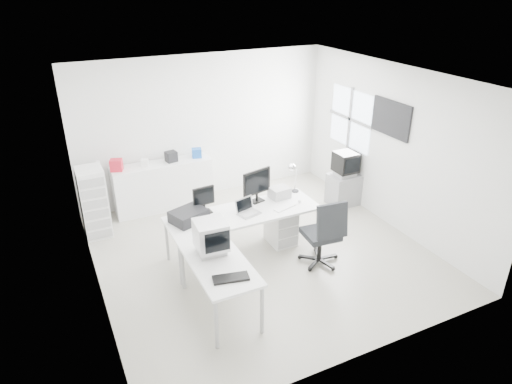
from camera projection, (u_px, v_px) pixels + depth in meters
name	position (u px, v px, depth m)	size (l,w,h in m)	color
floor	(261.00, 252.00, 7.40)	(5.00, 5.00, 0.01)	silver
ceiling	(262.00, 78.00, 6.20)	(5.00, 5.00, 0.01)	white
back_wall	(204.00, 128.00, 8.83)	(5.00, 0.02, 2.80)	silver
left_wall	(87.00, 206.00, 5.82)	(0.02, 5.00, 2.80)	silver
right_wall	(393.00, 148.00, 7.79)	(0.02, 5.00, 2.80)	silver
window	(350.00, 119.00, 8.67)	(0.02, 1.20, 1.10)	white
wall_picture	(391.00, 118.00, 7.64)	(0.04, 0.90, 0.60)	black
main_desk	(244.00, 233.00, 7.22)	(2.40, 0.80, 0.75)	silver
side_desk	(220.00, 286.00, 5.99)	(0.70, 1.40, 0.75)	silver
drawer_pedestal	(281.00, 226.00, 7.57)	(0.40, 0.50, 0.60)	silver
inkjet_printer	(189.00, 216.00, 6.77)	(0.50, 0.39, 0.18)	black
lcd_monitor_small	(204.00, 200.00, 6.96)	(0.34, 0.20, 0.43)	black
lcd_monitor_large	(257.00, 186.00, 7.28)	(0.53, 0.21, 0.56)	black
laptop	(249.00, 208.00, 6.96)	(0.30, 0.31, 0.20)	#B7B7BA
white_keyboard	(285.00, 207.00, 7.19)	(0.39, 0.12, 0.02)	silver
white_mouse	(300.00, 201.00, 7.34)	(0.05, 0.05, 0.05)	silver
laser_printer	(279.00, 192.00, 7.50)	(0.31, 0.27, 0.18)	#9F9F9F
desk_lamp	(296.00, 180.00, 7.64)	(0.15, 0.15, 0.44)	silver
crt_monitor	(211.00, 238.00, 5.94)	(0.39, 0.39, 0.45)	#B7B7BA
black_keyboard	(231.00, 278.00, 5.50)	(0.44, 0.18, 0.03)	black
office_chair	(321.00, 231.00, 6.91)	(0.65, 0.65, 1.12)	#242729
tv_cabinet	(343.00, 189.00, 8.86)	(0.56, 0.46, 0.61)	gray
crt_tv	(346.00, 164.00, 8.64)	(0.50, 0.48, 0.45)	black
sideboard	(163.00, 186.00, 8.65)	(1.84, 0.46, 0.92)	silver
clutter_box_a	(116.00, 165.00, 8.09)	(0.21, 0.18, 0.21)	red
clutter_box_b	(145.00, 163.00, 8.30)	(0.13, 0.11, 0.13)	silver
clutter_box_c	(171.00, 157.00, 8.49)	(0.19, 0.18, 0.19)	black
clutter_box_d	(197.00, 153.00, 8.69)	(0.18, 0.15, 0.18)	#1954B1
clutter_bottle	(98.00, 167.00, 8.00)	(0.07, 0.07, 0.22)	silver
filing_cabinet	(94.00, 202.00, 7.68)	(0.43, 0.51, 1.22)	silver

